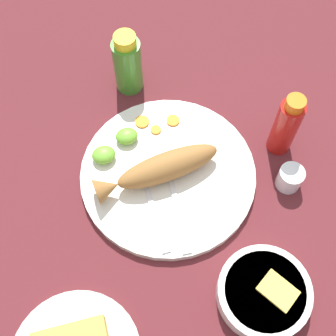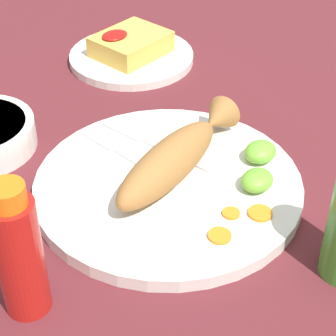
% 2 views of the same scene
% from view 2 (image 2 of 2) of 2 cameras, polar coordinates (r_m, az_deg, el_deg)
% --- Properties ---
extents(ground_plane, '(4.00, 4.00, 0.00)m').
position_cam_2_polar(ground_plane, '(0.79, 0.00, -2.19)').
color(ground_plane, '#561E23').
extents(main_plate, '(0.35, 0.35, 0.02)m').
position_cam_2_polar(main_plate, '(0.79, 0.00, -1.68)').
color(main_plate, silver).
rests_on(main_plate, ground_plane).
extents(fried_fish, '(0.25, 0.09, 0.06)m').
position_cam_2_polar(fried_fish, '(0.77, 0.75, 1.14)').
color(fried_fish, '#996633').
rests_on(fried_fish, main_plate).
extents(fork_near, '(0.02, 0.19, 0.00)m').
position_cam_2_polar(fork_near, '(0.83, -4.50, 1.51)').
color(fork_near, silver).
rests_on(fork_near, main_plate).
extents(fork_far, '(0.02, 0.19, 0.00)m').
position_cam_2_polar(fork_far, '(0.85, -1.89, 2.52)').
color(fork_far, silver).
rests_on(fork_far, main_plate).
extents(carrot_slice_near, '(0.02, 0.02, 0.00)m').
position_cam_2_polar(carrot_slice_near, '(0.73, 5.81, -4.35)').
color(carrot_slice_near, orange).
rests_on(carrot_slice_near, main_plate).
extents(carrot_slice_mid, '(0.03, 0.03, 0.00)m').
position_cam_2_polar(carrot_slice_mid, '(0.70, 4.86, -6.35)').
color(carrot_slice_mid, orange).
rests_on(carrot_slice_mid, main_plate).
extents(carrot_slice_far, '(0.03, 0.03, 0.00)m').
position_cam_2_polar(carrot_slice_far, '(0.74, 8.63, -4.21)').
color(carrot_slice_far, orange).
rests_on(carrot_slice_far, main_plate).
extents(lime_wedge_main, '(0.04, 0.04, 0.02)m').
position_cam_2_polar(lime_wedge_main, '(0.77, 8.35, -1.15)').
color(lime_wedge_main, '#6BB233').
rests_on(lime_wedge_main, main_plate).
extents(lime_wedge_side, '(0.05, 0.04, 0.03)m').
position_cam_2_polar(lime_wedge_side, '(0.82, 8.66, 1.51)').
color(lime_wedge_side, '#6BB233').
rests_on(lime_wedge_side, main_plate).
extents(hot_sauce_bottle_red, '(0.05, 0.05, 0.16)m').
position_cam_2_polar(hot_sauce_bottle_red, '(0.62, -13.81, -7.77)').
color(hot_sauce_bottle_red, '#B21914').
rests_on(hot_sauce_bottle_red, ground_plane).
extents(side_plate_fries, '(0.22, 0.22, 0.01)m').
position_cam_2_polar(side_plate_fries, '(1.09, -3.44, 10.34)').
color(side_plate_fries, silver).
rests_on(side_plate_fries, ground_plane).
extents(fries_pile, '(0.12, 0.10, 0.04)m').
position_cam_2_polar(fries_pile, '(1.08, -3.54, 11.54)').
color(fries_pile, gold).
rests_on(fries_pile, side_plate_fries).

